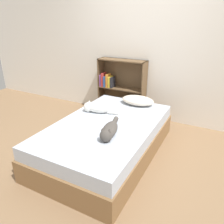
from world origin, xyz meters
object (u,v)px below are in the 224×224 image
at_px(bed, 107,138).
at_px(cat_dark, 109,131).
at_px(bookshelf, 120,87).
at_px(cat_light, 96,108).
at_px(pillow, 138,100).

distance_m(bed, cat_dark, 0.45).
bearing_deg(bookshelf, cat_light, -83.29).
height_order(bed, pillow, pillow).
relative_size(pillow, cat_light, 1.00).
bearing_deg(bed, bookshelf, 108.19).
distance_m(pillow, cat_light, 0.74).
xyz_separation_m(pillow, cat_light, (-0.43, -0.60, 0.01)).
distance_m(bed, pillow, 0.91).
bearing_deg(cat_dark, cat_light, -150.99).
distance_m(cat_dark, bookshelf, 1.76).
distance_m(bed, cat_light, 0.51).
relative_size(bed, cat_light, 3.88).
xyz_separation_m(bed, bookshelf, (-0.45, 1.36, 0.33)).
distance_m(pillow, bookshelf, 0.76).
xyz_separation_m(cat_light, cat_dark, (0.51, -0.52, -0.01)).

